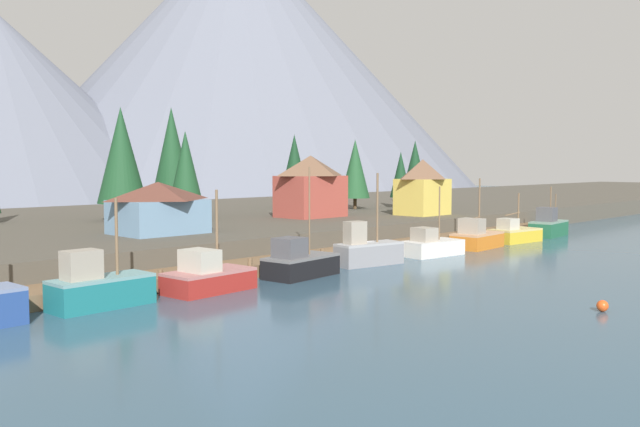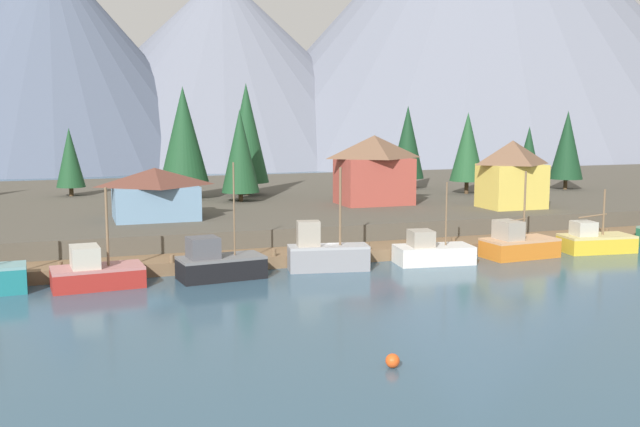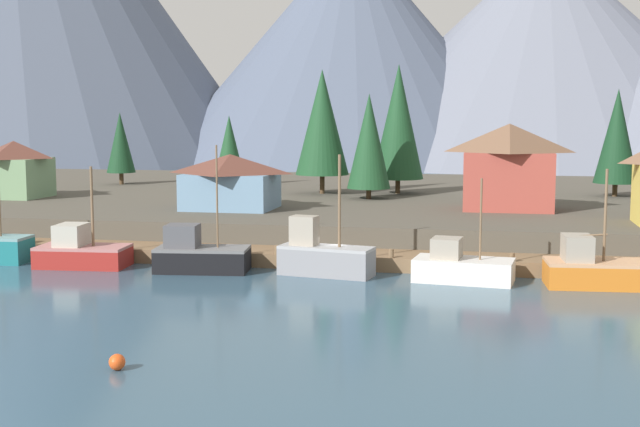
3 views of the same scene
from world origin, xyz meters
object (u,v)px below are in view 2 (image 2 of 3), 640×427
at_px(house_yellow, 512,174).
at_px(house_blue, 155,193).
at_px(channel_buoy, 393,361).
at_px(conifer_mid_right, 70,158).
at_px(fishing_boat_white, 432,252).
at_px(fishing_boat_red, 95,273).
at_px(fishing_boat_grey, 326,254).
at_px(conifer_far_right, 529,154).
at_px(fishing_boat_black, 218,264).
at_px(house_red, 374,169).
at_px(fishing_boat_yellow, 595,241).
at_px(conifer_mid_left, 246,133).
at_px(conifer_far_left, 468,147).
at_px(conifer_back_right, 408,142).
at_px(fishing_boat_orange, 518,245).
at_px(conifer_near_right, 567,145).
at_px(conifer_back_left, 240,151).
at_px(conifer_near_left, 184,134).

bearing_deg(house_yellow, house_blue, 174.37).
bearing_deg(channel_buoy, conifer_mid_right, 103.13).
bearing_deg(fishing_boat_white, fishing_boat_red, -173.35).
distance_m(house_blue, house_yellow, 35.98).
xyz_separation_m(fishing_boat_grey, conifer_mid_right, (-18.55, 38.27, 5.77)).
bearing_deg(conifer_far_right, fishing_boat_black, -151.53).
xyz_separation_m(fishing_boat_red, house_red, (29.63, 19.85, 5.21)).
distance_m(fishing_boat_yellow, conifer_mid_left, 41.58).
distance_m(fishing_boat_yellow, conifer_far_left, 26.92).
distance_m(conifer_back_right, conifer_far_left, 9.16).
height_order(fishing_boat_black, fishing_boat_white, fishing_boat_black).
relative_size(fishing_boat_grey, conifer_mid_left, 0.61).
height_order(fishing_boat_orange, conifer_far_right, conifer_far_right).
bearing_deg(conifer_near_right, channel_buoy, -133.58).
bearing_deg(fishing_boat_grey, conifer_near_right, 41.79).
height_order(fishing_boat_white, channel_buoy, fishing_boat_white).
bearing_deg(conifer_back_left, conifer_far_right, -6.50).
distance_m(house_blue, channel_buoy, 38.83).
relative_size(fishing_boat_white, conifer_mid_right, 0.83).
distance_m(fishing_boat_white, house_yellow, 20.35).
height_order(fishing_boat_white, fishing_boat_orange, fishing_boat_orange).
height_order(fishing_boat_red, house_blue, house_blue).
xyz_separation_m(house_red, conifer_near_right, (29.40, 6.46, 1.91)).
bearing_deg(conifer_back_left, conifer_near_right, -0.66).
bearing_deg(channel_buoy, house_blue, 100.30).
bearing_deg(conifer_near_left, house_red, -31.58).
bearing_deg(conifer_near_left, fishing_boat_orange, -53.05).
distance_m(house_blue, conifer_back_left, 15.52).
height_order(fishing_boat_orange, house_blue, fishing_boat_orange).
bearing_deg(conifer_mid_right, conifer_near_left, -30.76).
bearing_deg(conifer_back_left, fishing_boat_white, -69.76).
bearing_deg(conifer_back_left, conifer_near_left, 140.85).
bearing_deg(fishing_boat_white, fishing_boat_orange, 6.55).
height_order(fishing_boat_grey, conifer_back_left, conifer_back_left).
bearing_deg(conifer_mid_right, conifer_near_right, -11.51).
bearing_deg(fishing_boat_orange, conifer_mid_right, 128.24).
distance_m(house_yellow, house_red, 14.36).
distance_m(house_red, conifer_mid_right, 36.08).
distance_m(conifer_near_left, conifer_back_right, 29.41).
distance_m(conifer_near_right, conifer_mid_left, 40.87).
bearing_deg(fishing_boat_yellow, channel_buoy, -136.76).
xyz_separation_m(conifer_near_left, conifer_back_left, (5.49, -4.47, -1.76)).
distance_m(fishing_boat_red, conifer_far_right, 56.24).
bearing_deg(conifer_back_left, conifer_back_right, 16.98).
bearing_deg(fishing_boat_red, house_red, 29.21).
distance_m(house_red, conifer_far_right, 21.61).
relative_size(house_yellow, conifer_near_right, 0.69).
relative_size(fishing_boat_white, house_blue, 0.84).
xyz_separation_m(conifer_near_left, conifer_mid_left, (7.65, 1.59, 0.04)).
bearing_deg(fishing_boat_white, conifer_mid_left, 109.86).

